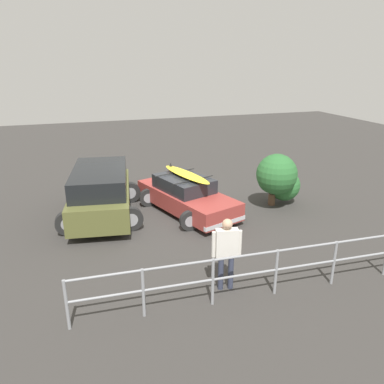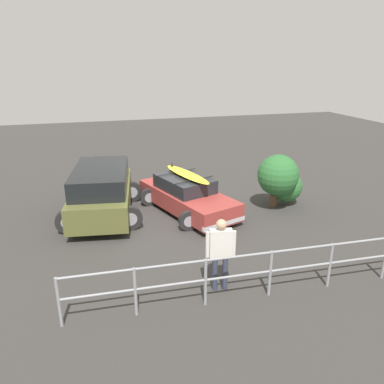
% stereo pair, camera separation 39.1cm
% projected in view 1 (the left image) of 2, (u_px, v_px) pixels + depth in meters
% --- Properties ---
extents(ground_plane, '(44.00, 44.00, 0.02)m').
position_uv_depth(ground_plane, '(170.00, 213.00, 13.40)').
color(ground_plane, '#383533').
rests_on(ground_plane, ground).
extents(sedan_car, '(3.07, 4.54, 1.54)m').
position_uv_depth(sedan_car, '(186.00, 195.00, 13.29)').
color(sedan_car, '#9E3833').
rests_on(sedan_car, ground).
extents(suv_car, '(3.06, 4.57, 1.73)m').
position_uv_depth(suv_car, '(101.00, 192.00, 12.75)').
color(suv_car, brown).
rests_on(suv_car, ground).
extents(person_bystander, '(0.69, 0.30, 1.80)m').
position_uv_depth(person_bystander, '(227.00, 248.00, 8.60)').
color(person_bystander, '#33384C').
rests_on(person_bystander, ground).
extents(railing_fence, '(9.24, 0.46, 1.14)m').
position_uv_depth(railing_fence, '(277.00, 265.00, 8.52)').
color(railing_fence, gray).
rests_on(railing_fence, ground).
extents(bush_near_left, '(1.91, 1.69, 2.03)m').
position_uv_depth(bush_near_left, '(278.00, 178.00, 13.59)').
color(bush_near_left, brown).
rests_on(bush_near_left, ground).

